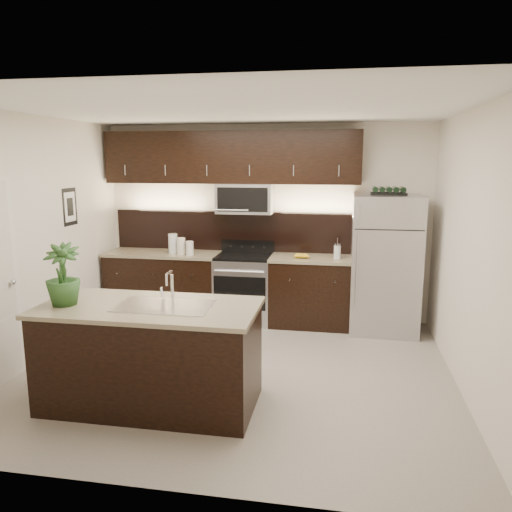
% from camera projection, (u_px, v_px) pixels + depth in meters
% --- Properties ---
extents(ground, '(4.50, 4.50, 0.00)m').
position_uv_depth(ground, '(236.00, 371.00, 5.32)').
color(ground, gray).
rests_on(ground, ground).
extents(room_walls, '(4.52, 4.02, 2.71)m').
position_uv_depth(room_walls, '(223.00, 213.00, 4.98)').
color(room_walls, silver).
rests_on(room_walls, ground).
extents(counter_run, '(3.51, 0.65, 0.94)m').
position_uv_depth(counter_run, '(230.00, 287.00, 6.94)').
color(counter_run, black).
rests_on(counter_run, ground).
extents(upper_fixtures, '(3.49, 0.40, 1.66)m').
position_uv_depth(upper_fixtures, '(233.00, 166.00, 6.77)').
color(upper_fixtures, black).
rests_on(upper_fixtures, counter_run).
extents(island, '(1.96, 0.96, 0.94)m').
position_uv_depth(island, '(151.00, 355.00, 4.54)').
color(island, black).
rests_on(island, ground).
extents(sink_faucet, '(0.84, 0.50, 0.28)m').
position_uv_depth(sink_faucet, '(165.00, 304.00, 4.43)').
color(sink_faucet, silver).
rests_on(sink_faucet, island).
extents(refrigerator, '(0.86, 0.78, 1.78)m').
position_uv_depth(refrigerator, '(385.00, 264.00, 6.45)').
color(refrigerator, '#B2B2B7').
rests_on(refrigerator, ground).
extents(wine_rack, '(0.44, 0.27, 0.10)m').
position_uv_depth(wine_rack, '(389.00, 191.00, 6.28)').
color(wine_rack, black).
rests_on(wine_rack, refrigerator).
extents(plant, '(0.39, 0.39, 0.55)m').
position_uv_depth(plant, '(62.00, 275.00, 4.42)').
color(plant, '#264D1E').
rests_on(plant, island).
extents(canisters, '(0.39, 0.22, 0.27)m').
position_uv_depth(canisters, '(179.00, 245.00, 6.86)').
color(canisters, silver).
rests_on(canisters, counter_run).
extents(french_press, '(0.09, 0.09, 0.27)m').
position_uv_depth(french_press, '(337.00, 251.00, 6.54)').
color(french_press, silver).
rests_on(french_press, counter_run).
extents(bananas, '(0.21, 0.16, 0.06)m').
position_uv_depth(bananas, '(298.00, 255.00, 6.61)').
color(bananas, gold).
rests_on(bananas, counter_run).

